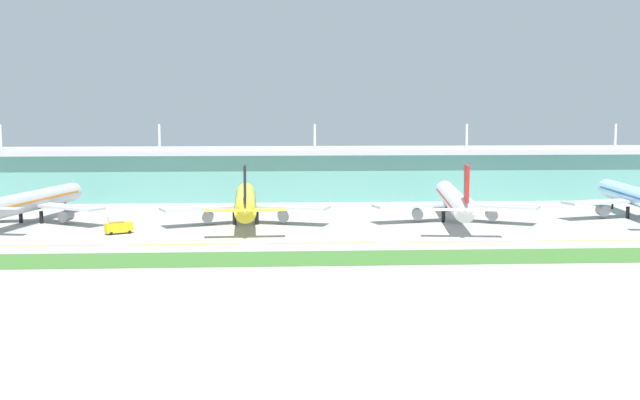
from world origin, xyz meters
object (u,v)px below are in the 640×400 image
Objects in this scene: airliner_far_middle at (454,200)px; airliner_farthest at (637,197)px; fuel_truck at (118,226)px; airliner_near_middle at (246,202)px; airliner_nearest at (33,201)px.

airliner_far_middle is 1.07× the size of airliner_farthest.
airliner_far_middle is 96.51m from fuel_truck.
airliner_near_middle is 8.50× the size of fuel_truck.
fuel_truck is (-94.73, -17.97, -4.19)m from airliner_far_middle.
airliner_near_middle is (62.31, -6.31, 0.00)m from airliner_nearest.
airliner_far_middle is (61.32, 0.84, 0.01)m from airliner_near_middle.
airliner_nearest reaches higher than fuel_truck.
fuel_truck is at bearing -152.86° from airliner_near_middle.
airliner_near_middle and airliner_farthest have the same top height.
airliner_farthest is (181.51, -0.09, 0.01)m from airliner_nearest.
airliner_farthest is 154.44m from fuel_truck.
airliner_far_middle is at bearing 0.79° from airliner_near_middle.
airliner_near_middle is 0.97× the size of airliner_farthest.
airliner_near_middle and airliner_far_middle have the same top height.
airliner_near_middle is 37.78m from fuel_truck.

